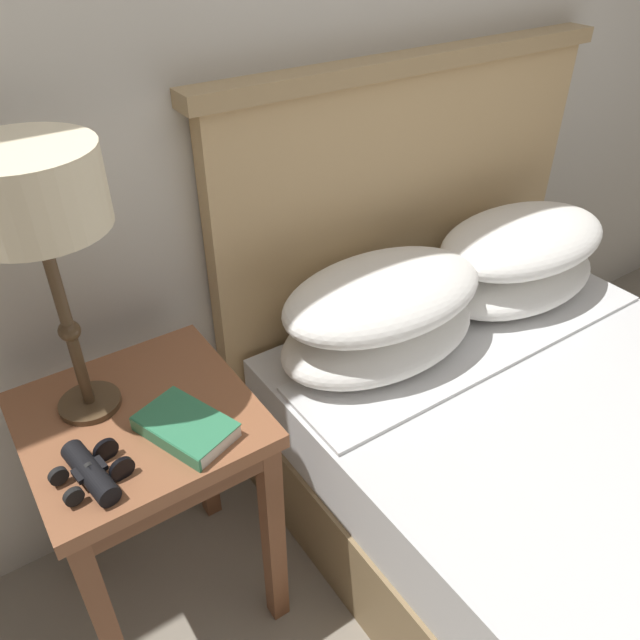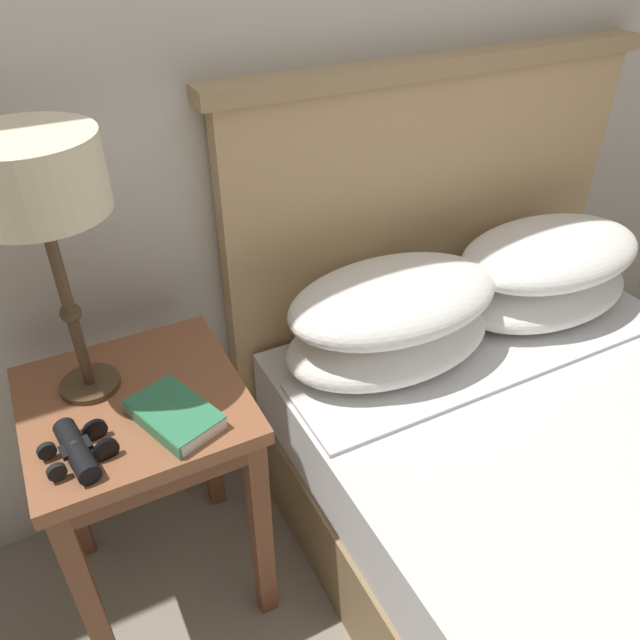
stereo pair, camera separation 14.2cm
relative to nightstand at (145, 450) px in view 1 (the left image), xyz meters
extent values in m
cube|color=beige|center=(0.60, 0.35, 0.74)|extent=(8.00, 0.06, 2.60)
cube|color=brown|center=(0.00, 0.00, 0.09)|extent=(0.47, 0.47, 0.04)
cube|color=brown|center=(0.00, 0.00, 0.05)|extent=(0.44, 0.44, 0.05)
cube|color=brown|center=(-0.20, -0.20, -0.24)|extent=(0.04, 0.04, 0.63)
cube|color=brown|center=(0.20, -0.20, -0.24)|extent=(0.04, 0.04, 0.63)
cube|color=brown|center=(-0.20, 0.20, -0.24)|extent=(0.04, 0.04, 0.63)
cube|color=brown|center=(0.20, 0.20, -0.24)|extent=(0.04, 0.04, 0.63)
cube|color=olive|center=(0.97, -0.63, -0.41)|extent=(1.23, 1.76, 0.29)
cube|color=silver|center=(0.97, -0.63, -0.17)|extent=(1.20, 1.72, 0.20)
cube|color=silver|center=(0.97, -0.07, -0.06)|extent=(1.18, 0.28, 0.01)
cube|color=tan|center=(0.97, 0.28, 0.03)|extent=(1.29, 0.06, 1.18)
cube|color=#A4865B|center=(0.97, 0.28, 0.64)|extent=(1.35, 0.10, 0.04)
ellipsoid|color=white|center=(0.69, 0.04, 0.01)|extent=(0.60, 0.36, 0.15)
ellipsoid|color=white|center=(1.24, 0.04, 0.01)|extent=(0.60, 0.36, 0.15)
ellipsoid|color=white|center=(0.70, 0.04, 0.14)|extent=(0.60, 0.36, 0.15)
ellipsoid|color=white|center=(1.24, 0.04, 0.14)|extent=(0.60, 0.36, 0.15)
cylinder|color=#4C3823|center=(-0.07, 0.08, 0.12)|extent=(0.13, 0.13, 0.01)
cylinder|color=#4C3823|center=(-0.07, 0.08, 0.33)|extent=(0.02, 0.02, 0.41)
sphere|color=#4C3823|center=(-0.07, 0.08, 0.31)|extent=(0.04, 0.04, 0.04)
cylinder|color=beige|center=(-0.07, 0.08, 0.61)|extent=(0.26, 0.26, 0.14)
cube|color=silver|center=(0.07, -0.11, 0.12)|extent=(0.18, 0.22, 0.03)
cube|color=#337F56|center=(0.07, -0.11, 0.14)|extent=(0.18, 0.23, 0.00)
cube|color=#337F56|center=(0.01, -0.13, 0.12)|extent=(0.07, 0.19, 0.03)
cylinder|color=black|center=(-0.13, -0.16, 0.13)|extent=(0.06, 0.10, 0.04)
cylinder|color=black|center=(-0.08, -0.15, 0.13)|extent=(0.05, 0.02, 0.05)
cylinder|color=black|center=(-0.18, -0.16, 0.13)|extent=(0.04, 0.02, 0.04)
cylinder|color=black|center=(-0.14, -0.09, 0.13)|extent=(0.06, 0.10, 0.04)
cylinder|color=black|center=(-0.09, -0.09, 0.13)|extent=(0.05, 0.02, 0.05)
cylinder|color=black|center=(-0.19, -0.10, 0.13)|extent=(0.04, 0.02, 0.04)
cube|color=black|center=(-0.13, -0.13, 0.14)|extent=(0.06, 0.04, 0.01)
cylinder|color=black|center=(-0.13, -0.13, 0.14)|extent=(0.02, 0.01, 0.02)
camera|label=1|loc=(-0.22, -1.01, 1.03)|focal=35.00mm
camera|label=2|loc=(-0.10, -1.09, 1.03)|focal=35.00mm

